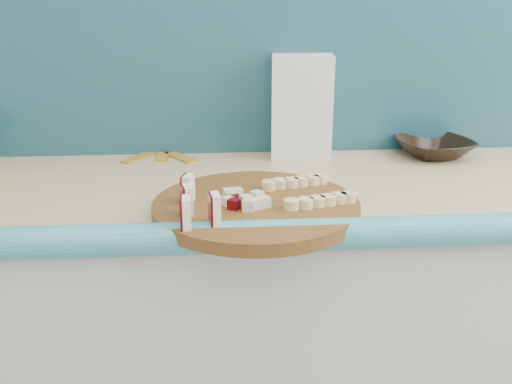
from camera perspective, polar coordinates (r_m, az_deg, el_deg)
name	(u,v)px	position (r m, az deg, el deg)	size (l,w,h in m)	color
kitchen_counter	(311,350)	(1.53, 5.51, -15.42)	(2.20, 0.63, 0.91)	beige
backsplash	(301,59)	(1.55, 4.56, 13.14)	(2.20, 0.02, 0.50)	teal
cutting_board	(256,208)	(1.13, 0.00, -1.57)	(0.41, 0.41, 0.03)	#4E2E10
apple_wedges	(193,202)	(1.04, -6.27, -1.05)	(0.08, 0.17, 0.06)	beige
apple_chunks	(243,198)	(1.11, -1.27, -0.64)	(0.06, 0.07, 0.02)	beige
banana_slices	(308,191)	(1.16, 5.19, 0.14)	(0.18, 0.18, 0.02)	#D2C380
brown_bowl	(434,148)	(1.60, 17.35, 4.25)	(0.20, 0.20, 0.05)	black
flour_bag	(302,107)	(1.51, 4.59, 8.50)	(0.16, 0.11, 0.27)	silver
banana_peel	(161,155)	(1.55, -9.50, 3.62)	(0.20, 0.17, 0.01)	gold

